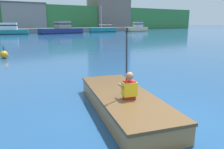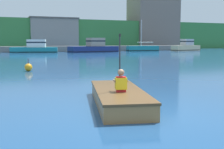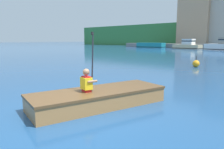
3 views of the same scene
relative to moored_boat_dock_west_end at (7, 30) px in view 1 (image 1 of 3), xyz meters
name	(u,v)px [view 1 (image 1 of 3)]	position (x,y,z in m)	size (l,w,h in m)	color
ground_plane	(158,125)	(-1.35, -37.31, -0.71)	(300.00, 300.00, 0.00)	navy
waterfront_apartment_right	(22,17)	(5.11, 16.07, 2.49)	(9.51, 9.04, 6.37)	gray
waterfront_tower_far	(109,1)	(28.38, 15.23, 7.22)	(10.48, 7.63, 15.84)	#75665B
moored_boat_dock_west_end	(7,30)	(0.00, 0.00, 0.00)	(7.06, 3.56, 1.98)	#197A84
moored_boat_dock_center_near	(103,30)	(17.82, -0.21, -0.26)	(5.55, 2.43, 5.32)	#197A84
moored_boat_dock_east_end	(62,30)	(8.73, -1.43, 0.04)	(7.90, 3.58, 2.24)	navy
moored_boat_outer_slip_west	(137,28)	(25.80, -1.46, 0.03)	(6.04, 3.02, 2.10)	#CCB789
rowboat_foreground	(122,100)	(-1.54, -36.29, -0.47)	(2.03, 3.80, 0.42)	#A3703D
person_paddler	(129,86)	(-1.63, -36.67, -0.01)	(0.41, 0.39, 1.49)	red
channel_buoy	(4,55)	(-3.10, -26.45, -0.49)	(0.44, 0.44, 0.72)	orange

